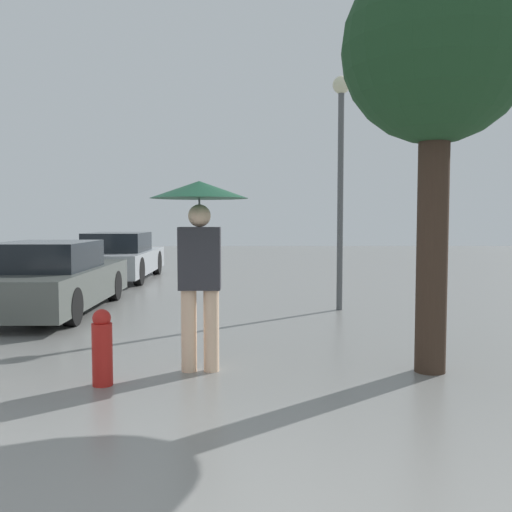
% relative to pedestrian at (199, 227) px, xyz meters
% --- Properties ---
extents(pedestrian, '(0.99, 0.99, 1.93)m').
position_rel_pedestrian_xyz_m(pedestrian, '(0.00, 0.00, 0.00)').
color(pedestrian, beige).
rests_on(pedestrian, ground_plane).
extents(parked_car_middle, '(1.63, 4.23, 1.18)m').
position_rel_pedestrian_xyz_m(parked_car_middle, '(-2.79, 3.75, -0.93)').
color(parked_car_middle, '#4C514C').
rests_on(parked_car_middle, ground_plane).
extents(parked_car_farthest, '(1.64, 4.31, 1.20)m').
position_rel_pedestrian_xyz_m(parked_car_farthest, '(-2.79, 8.83, -0.90)').
color(parked_car_farthest, '#9EA3A8').
rests_on(parked_car_farthest, ground_plane).
extents(tree, '(1.86, 1.86, 4.16)m').
position_rel_pedestrian_xyz_m(tree, '(2.34, -0.06, 1.68)').
color(tree, '#38281E').
rests_on(tree, ground_plane).
extents(street_lamp, '(0.30, 0.30, 3.93)m').
position_rel_pedestrian_xyz_m(street_lamp, '(2.05, 3.90, 1.16)').
color(street_lamp, '#515456').
rests_on(street_lamp, ground_plane).
extents(fire_hydrant, '(0.19, 0.19, 0.72)m').
position_rel_pedestrian_xyz_m(fire_hydrant, '(-0.87, -0.48, -1.12)').
color(fire_hydrant, '#B21E19').
rests_on(fire_hydrant, ground_plane).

